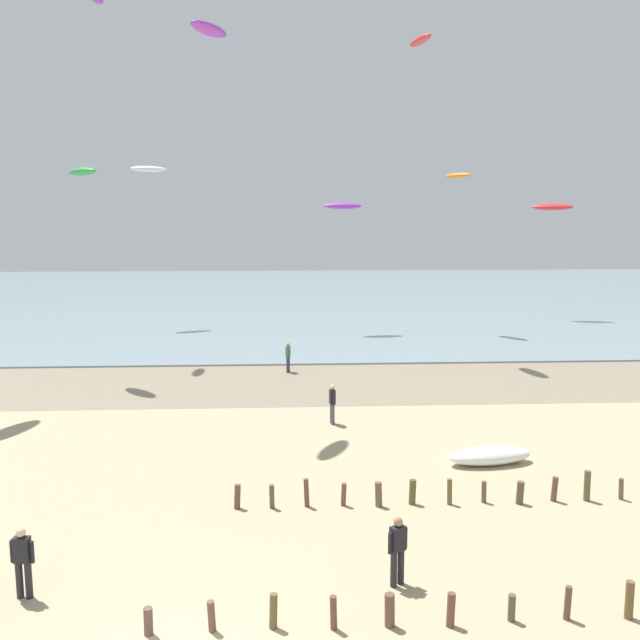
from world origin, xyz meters
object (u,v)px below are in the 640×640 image
Objects in this scene: kite_aloft_5 at (209,29)px; kite_aloft_6 at (458,175)px; kite_aloft_2 at (552,207)px; kite_aloft_0 at (342,206)px; person_left_flank at (23,560)px; person_mid_beach at (398,549)px; kite_aloft_3 at (420,40)px; kite_aloft_4 at (148,169)px; person_nearest_camera at (332,403)px; grounded_kite at (490,456)px; kite_aloft_1 at (83,172)px; person_right_flank at (288,356)px.

kite_aloft_6 is (15.87, 21.02, -4.60)m from kite_aloft_5.
kite_aloft_0 is at bearing 30.07° from kite_aloft_2.
person_mid_beach is at bearing 0.62° from person_left_flank.
person_left_flank is 0.51× the size of kite_aloft_2.
kite_aloft_3 reaches higher than kite_aloft_4.
kite_aloft_5 reaches higher than person_left_flank.
kite_aloft_4 is (-12.53, 26.96, 11.45)m from person_nearest_camera.
kite_aloft_0 is at bearing 84.24° from person_nearest_camera.
kite_aloft_2 is at bearing -55.90° from kite_aloft_3.
kite_aloft_4 is (-17.78, 31.96, 12.06)m from grounded_kite.
person_mid_beach is 9.07m from grounded_kite.
person_nearest_camera is at bearing -167.18° from kite_aloft_1.
kite_aloft_1 reaches higher than person_left_flank.
kite_aloft_2 is (28.62, 42.11, 8.59)m from person_left_flank.
person_left_flank is at bearing -121.82° from person_nearest_camera.
kite_aloft_3 reaches higher than person_left_flank.
person_right_flank is at bearing 66.93° from kite_aloft_0.
kite_aloft_6 is (18.87, 35.69, 10.78)m from person_left_flank.
kite_aloft_0 is 20.67m from kite_aloft_1.
person_mid_beach is 0.63× the size of kite_aloft_3.
person_left_flank is at bearing 22.20° from grounded_kite.
kite_aloft_6 is at bearing 73.98° from person_mid_beach.
person_left_flank is at bearing 14.92° from kite_aloft_5.
kite_aloft_2 is at bearing -168.09° from kite_aloft_0.
person_mid_beach is 21.93m from kite_aloft_5.
kite_aloft_2 reaches higher than grounded_kite.
person_mid_beach is (0.66, -12.79, 0.00)m from person_nearest_camera.
person_nearest_camera is 27.47m from kite_aloft_6.
kite_aloft_5 is at bearing 78.42° from person_left_flank.
person_nearest_camera is 1.00× the size of person_right_flank.
person_left_flank is (-8.00, -12.89, 0.00)m from person_nearest_camera.
grounded_kite is 38.62m from kite_aloft_2.
person_left_flank is 0.60× the size of kite_aloft_4.
kite_aloft_1 is (-4.45, 21.87, 10.09)m from person_left_flank.
kite_aloft_3 reaches higher than kite_aloft_1.
kite_aloft_0 reaches higher than person_mid_beach.
kite_aloft_5 is at bearing 107.10° from kite_aloft_6.
kite_aloft_2 is (33.08, 20.24, -1.50)m from kite_aloft_1.
person_nearest_camera is 0.63× the size of kite_aloft_3.
person_left_flank is 15.44m from grounded_kite.
kite_aloft_2 reaches higher than kite_aloft_0.
kite_aloft_2 reaches higher than person_right_flank.
person_nearest_camera is at bearing 96.83° from kite_aloft_5.
kite_aloft_3 is (1.04, 19.80, 18.87)m from grounded_kite.
grounded_kite is 1.23× the size of kite_aloft_6.
person_left_flank is at bearing 116.28° from kite_aloft_6.
kite_aloft_1 is at bearing 68.51° from kite_aloft_4.
kite_aloft_2 is 1.38× the size of kite_aloft_5.
person_nearest_camera is 0.69× the size of kite_aloft_6.
kite_aloft_6 is at bearing -40.89° from kite_aloft_3.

